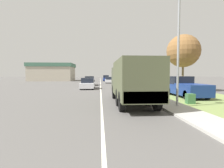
# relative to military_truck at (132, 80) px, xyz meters

# --- Properties ---
(ground_plane) EXTENTS (180.00, 180.00, 0.00)m
(ground_plane) POSITION_rel_military_truck_xyz_m (-2.13, 26.98, -1.68)
(ground_plane) COLOR #565451
(lane_centre_stripe) EXTENTS (0.12, 120.00, 0.00)m
(lane_centre_stripe) POSITION_rel_military_truck_xyz_m (-2.13, 26.98, -1.68)
(lane_centre_stripe) COLOR silver
(lane_centre_stripe) RESTS_ON ground
(sidewalk_right) EXTENTS (1.80, 120.00, 0.12)m
(sidewalk_right) POSITION_rel_military_truck_xyz_m (2.37, 26.98, -1.62)
(sidewalk_right) COLOR #ADAAA3
(sidewalk_right) RESTS_ON ground
(grass_strip_right) EXTENTS (7.00, 120.00, 0.02)m
(grass_strip_right) POSITION_rel_military_truck_xyz_m (6.77, 26.98, -1.67)
(grass_strip_right) COLOR olive
(grass_strip_right) RESTS_ON ground
(military_truck) EXTENTS (2.33, 7.82, 2.98)m
(military_truck) POSITION_rel_military_truck_xyz_m (0.00, 0.00, 0.00)
(military_truck) COLOR #474C38
(military_truck) RESTS_ON ground
(car_nearest_ahead) EXTENTS (1.91, 4.62, 1.54)m
(car_nearest_ahead) POSITION_rel_military_truck_xyz_m (-3.98, 12.90, -0.99)
(car_nearest_ahead) COLOR silver
(car_nearest_ahead) RESTS_ON ground
(car_second_ahead) EXTENTS (1.78, 4.71, 1.67)m
(car_second_ahead) POSITION_rel_military_truck_xyz_m (-4.17, 20.59, -0.94)
(car_second_ahead) COLOR black
(car_second_ahead) RESTS_ON ground
(car_third_ahead) EXTENTS (1.84, 4.41, 1.41)m
(car_third_ahead) POSITION_rel_military_truck_xyz_m (-0.07, 28.59, -1.04)
(car_third_ahead) COLOR silver
(car_third_ahead) RESTS_ON ground
(car_fourth_ahead) EXTENTS (1.82, 4.03, 1.72)m
(car_fourth_ahead) POSITION_rel_military_truck_xyz_m (-0.47, 39.88, -0.92)
(car_fourth_ahead) COLOR navy
(car_fourth_ahead) RESTS_ON ground
(pickup_truck) EXTENTS (2.02, 5.05, 1.85)m
(pickup_truck) POSITION_rel_military_truck_xyz_m (5.65, 3.53, -0.80)
(pickup_truck) COLOR navy
(pickup_truck) RESTS_ON grass_strip_right
(lamp_post) EXTENTS (1.69, 0.24, 6.78)m
(lamp_post) POSITION_rel_military_truck_xyz_m (2.40, -1.45, 2.49)
(lamp_post) COLOR gray
(lamp_post) RESTS_ON sidewalk_right
(tree_mid_right) EXTENTS (3.96, 3.96, 6.85)m
(tree_mid_right) POSITION_rel_military_truck_xyz_m (7.91, 8.73, 3.20)
(tree_mid_right) COLOR brown
(tree_mid_right) RESTS_ON grass_strip_right
(utility_box) EXTENTS (0.55, 0.45, 0.70)m
(utility_box) POSITION_rel_military_truck_xyz_m (4.07, -0.34, -1.31)
(utility_box) COLOR #3D7042
(utility_box) RESTS_ON grass_strip_right
(building_distant) EXTENTS (12.89, 10.06, 5.31)m
(building_distant) POSITION_rel_military_truck_xyz_m (-16.87, 43.25, 1.00)
(building_distant) COLOR #B2A893
(building_distant) RESTS_ON ground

